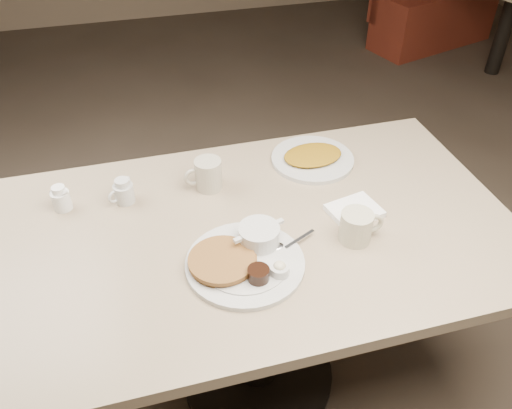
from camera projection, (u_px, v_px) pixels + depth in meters
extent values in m
cube|color=#4C3F33|center=(257.00, 376.00, 1.98)|extent=(7.00, 8.00, 0.02)
cube|color=tan|center=(258.00, 233.00, 1.52)|extent=(1.50, 0.90, 0.04)
cylinder|color=black|center=(258.00, 311.00, 1.74)|extent=(0.14, 0.14, 0.69)
cylinder|color=black|center=(257.00, 373.00, 1.97)|extent=(0.56, 0.56, 0.03)
cylinder|color=silver|center=(245.00, 263.00, 1.38)|extent=(0.40, 0.40, 0.01)
cylinder|color=silver|center=(245.00, 261.00, 1.37)|extent=(0.30, 0.30, 0.00)
cylinder|color=brown|center=(223.00, 261.00, 1.37)|extent=(0.23, 0.23, 0.01)
cylinder|color=brown|center=(222.00, 260.00, 1.35)|extent=(0.22, 0.22, 0.01)
cylinder|color=silver|center=(259.00, 235.00, 1.41)|extent=(0.14, 0.14, 0.05)
cube|color=silver|center=(238.00, 240.00, 1.37)|extent=(0.03, 0.02, 0.01)
cube|color=silver|center=(279.00, 222.00, 1.43)|extent=(0.03, 0.02, 0.01)
ellipsoid|color=silver|center=(254.00, 233.00, 1.40)|extent=(0.06, 0.06, 0.03)
ellipsoid|color=silver|center=(265.00, 231.00, 1.41)|extent=(0.06, 0.06, 0.02)
cylinder|color=black|center=(258.00, 275.00, 1.31)|extent=(0.07, 0.07, 0.04)
cylinder|color=silver|center=(279.00, 270.00, 1.33)|extent=(0.07, 0.07, 0.03)
ellipsoid|color=beige|center=(280.00, 266.00, 1.32)|extent=(0.04, 0.04, 0.02)
cube|color=#BABABE|center=(298.00, 240.00, 1.44)|extent=(0.12, 0.06, 0.00)
ellipsoid|color=#BABABE|center=(277.00, 247.00, 1.42)|extent=(0.05, 0.04, 0.01)
cylinder|color=beige|center=(356.00, 227.00, 1.44)|extent=(0.09, 0.09, 0.09)
cylinder|color=black|center=(358.00, 216.00, 1.41)|extent=(0.07, 0.07, 0.01)
torus|color=beige|center=(373.00, 224.00, 1.45)|extent=(0.06, 0.01, 0.06)
cube|color=white|center=(354.00, 211.00, 1.55)|extent=(0.17, 0.14, 0.02)
cylinder|color=#B4AE99|center=(208.00, 174.00, 1.62)|extent=(0.09, 0.09, 0.10)
torus|color=#B4AE99|center=(194.00, 177.00, 1.61)|extent=(0.06, 0.02, 0.06)
cylinder|color=silver|center=(124.00, 193.00, 1.58)|extent=(0.07, 0.07, 0.06)
cylinder|color=silver|center=(122.00, 183.00, 1.55)|extent=(0.05, 0.05, 0.02)
cone|color=silver|center=(129.00, 180.00, 1.57)|extent=(0.03, 0.03, 0.02)
torus|color=silver|center=(115.00, 197.00, 1.56)|extent=(0.04, 0.03, 0.04)
cylinder|color=white|center=(62.00, 200.00, 1.55)|extent=(0.07, 0.07, 0.06)
cylinder|color=white|center=(58.00, 190.00, 1.53)|extent=(0.05, 0.05, 0.02)
cone|color=white|center=(64.00, 193.00, 1.52)|extent=(0.03, 0.03, 0.02)
torus|color=white|center=(54.00, 196.00, 1.56)|extent=(0.03, 0.03, 0.04)
cylinder|color=#B7B7B3|center=(312.00, 159.00, 1.76)|extent=(0.30, 0.30, 0.01)
ellipsoid|color=#926C13|center=(313.00, 155.00, 1.75)|extent=(0.22, 0.16, 0.02)
cube|color=maroon|center=(434.00, 17.00, 4.34)|extent=(1.13, 0.68, 0.45)
cylinder|color=black|center=(505.00, 27.00, 3.82)|extent=(0.13, 0.13, 0.71)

